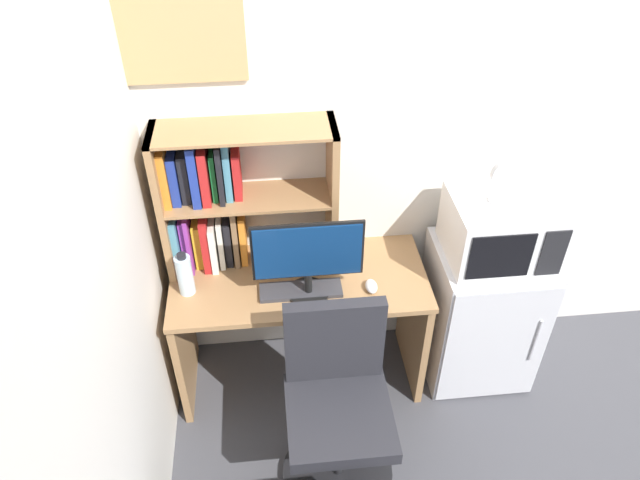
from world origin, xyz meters
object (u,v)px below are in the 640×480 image
keyboard (301,290)px  desk_chair (337,413)px  monitor (308,256)px  computer_mouse (371,286)px  hutch_bookshelf (221,201)px  mini_fridge (480,312)px  microwave (500,229)px  water_bottle (185,275)px  wall_corkboard (166,26)px  desk_fan (506,180)px

keyboard → desk_chair: desk_chair is taller
monitor → desk_chair: 0.71m
keyboard → computer_mouse: 0.33m
hutch_bookshelf → keyboard: size_ratio=2.09×
computer_mouse → mini_fridge: bearing=9.6°
monitor → computer_mouse: monitor is taller
microwave → monitor: bearing=-173.4°
hutch_bookshelf → mini_fridge: 1.48m
keyboard → water_bottle: bearing=173.9°
monitor → computer_mouse: size_ratio=5.31×
monitor → desk_chair: monitor is taller
hutch_bookshelf → mini_fridge: bearing=-7.6°
monitor → wall_corkboard: size_ratio=0.82×
computer_mouse → mini_fridge: size_ratio=0.12×
monitor → desk_fan: desk_fan is taller
keyboard → wall_corkboard: (-0.48, 0.36, 1.13)m
hutch_bookshelf → microwave: size_ratio=1.67×
keyboard → wall_corkboard: size_ratio=0.63×
wall_corkboard → hutch_bookshelf: bearing=-36.6°
desk_fan → desk_chair: (-0.80, -0.55, -0.83)m
computer_mouse → microwave: bearing=9.9°
microwave → wall_corkboard: size_ratio=0.79×
desk_fan → hutch_bookshelf: bearing=172.1°
mini_fridge → hutch_bookshelf: bearing=172.4°
desk_fan → computer_mouse: bearing=-170.0°
mini_fridge → desk_fan: 0.84m
microwave → mini_fridge: bearing=-90.0°
water_bottle → desk_chair: (0.65, -0.52, -0.43)m
computer_mouse → desk_chair: (-0.21, -0.44, -0.34)m
keyboard → microwave: size_ratio=0.80×
desk_chair → wall_corkboard: bearing=126.0°
keyboard → hutch_bookshelf: bearing=142.5°
water_bottle → desk_fan: 1.51m
keyboard → mini_fridge: mini_fridge is taller
hutch_bookshelf → desk_chair: hutch_bookshelf is taller
keyboard → desk_fan: 1.06m
water_bottle → microwave: size_ratio=0.48×
water_bottle → wall_corkboard: size_ratio=0.38×
desk_fan → keyboard: bearing=-174.6°
microwave → desk_fan: size_ratio=2.15×
monitor → computer_mouse: 0.36m
monitor → water_bottle: size_ratio=2.19×
keyboard → water_bottle: 0.54m
mini_fridge → desk_chair: size_ratio=0.85×
mini_fridge → wall_corkboard: wall_corkboard is taller
wall_corkboard → keyboard: bearing=-37.3°
microwave → computer_mouse: bearing=-170.1°
mini_fridge → computer_mouse: bearing=-170.4°
hutch_bookshelf → wall_corkboard: size_ratio=1.32×
keyboard → microwave: 0.99m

